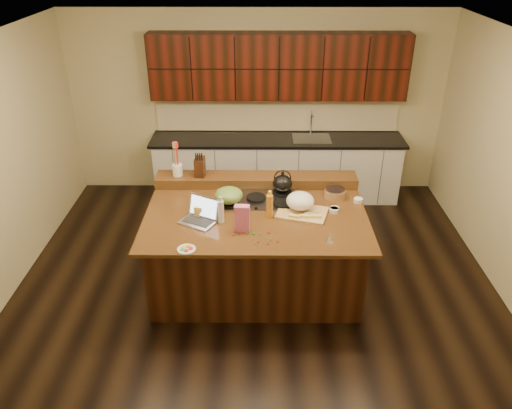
{
  "coord_description": "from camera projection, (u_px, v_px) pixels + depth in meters",
  "views": [
    {
      "loc": [
        0.03,
        -4.69,
        3.61
      ],
      "look_at": [
        0.0,
        0.05,
        1.0
      ],
      "focal_mm": 35.0,
      "sensor_mm": 36.0,
      "label": 1
    }
  ],
  "objects": [
    {
      "name": "ramekin_b",
      "position": [
        358.0,
        200.0,
        5.61
      ],
      "size": [
        0.12,
        0.12,
        0.04
      ],
      "primitive_type": "cylinder",
      "rotation": [
        0.0,
        0.0,
        -0.26
      ],
      "color": "white",
      "rests_on": "island"
    },
    {
      "name": "cooktop",
      "position": [
        256.0,
        199.0,
        5.66
      ],
      "size": [
        0.92,
        0.52,
        0.05
      ],
      "color": "gray",
      "rests_on": "island"
    },
    {
      "name": "knife_block",
      "position": [
        200.0,
        167.0,
        5.91
      ],
      "size": [
        0.12,
        0.19,
        0.22
      ],
      "primitive_type": "cube",
      "rotation": [
        0.0,
        0.0,
        -0.06
      ],
      "color": "black",
      "rests_on": "back_ledge"
    },
    {
      "name": "utensil_crock",
      "position": [
        178.0,
        170.0,
        5.93
      ],
      "size": [
        0.14,
        0.14,
        0.14
      ],
      "primitive_type": "cylinder",
      "rotation": [
        0.0,
        0.0,
        0.19
      ],
      "color": "white",
      "rests_on": "back_ledge"
    },
    {
      "name": "ramekin_a",
      "position": [
        334.0,
        210.0,
        5.41
      ],
      "size": [
        0.13,
        0.13,
        0.04
      ],
      "primitive_type": "cylinder",
      "rotation": [
        0.0,
        0.0,
        0.38
      ],
      "color": "white",
      "rests_on": "island"
    },
    {
      "name": "gumdrop_3",
      "position": [
        271.0,
        240.0,
        4.92
      ],
      "size": [
        0.02,
        0.02,
        0.02
      ],
      "primitive_type": "ellipsoid",
      "color": "#198C26",
      "rests_on": "island"
    },
    {
      "name": "gumdrop_7",
      "position": [
        253.0,
        234.0,
        5.01
      ],
      "size": [
        0.02,
        0.02,
        0.02
      ],
      "primitive_type": "ellipsoid",
      "color": "#198C26",
      "rests_on": "island"
    },
    {
      "name": "wooden_tray",
      "position": [
        301.0,
        204.0,
        5.4
      ],
      "size": [
        0.61,
        0.51,
        0.21
      ],
      "rotation": [
        0.0,
        0.0,
        -0.28
      ],
      "color": "tan",
      "rests_on": "island"
    },
    {
      "name": "gumdrop_10",
      "position": [
        240.0,
        233.0,
        5.03
      ],
      "size": [
        0.02,
        0.02,
        0.02
      ],
      "primitive_type": "ellipsoid",
      "color": "red",
      "rests_on": "island"
    },
    {
      "name": "oil_bottle",
      "position": [
        270.0,
        207.0,
        5.25
      ],
      "size": [
        0.08,
        0.08,
        0.27
      ],
      "primitive_type": "cylinder",
      "rotation": [
        0.0,
        0.0,
        0.09
      ],
      "color": "orange",
      "rests_on": "island"
    },
    {
      "name": "back_counter",
      "position": [
        277.0,
        134.0,
        7.32
      ],
      "size": [
        3.7,
        0.66,
        2.4
      ],
      "color": "silver",
      "rests_on": "ground"
    },
    {
      "name": "pink_bag",
      "position": [
        242.0,
        218.0,
        5.02
      ],
      "size": [
        0.16,
        0.09,
        0.29
      ],
      "primitive_type": "cube",
      "rotation": [
        0.0,
        0.0,
        -0.08
      ],
      "color": "#C95E88",
      "rests_on": "island"
    },
    {
      "name": "gumdrop_9",
      "position": [
        261.0,
        234.0,
        5.01
      ],
      "size": [
        0.02,
        0.02,
        0.02
      ],
      "primitive_type": "ellipsoid",
      "color": "#198C26",
      "rests_on": "island"
    },
    {
      "name": "island",
      "position": [
        256.0,
        248.0,
        5.62
      ],
      "size": [
        2.4,
        1.6,
        0.92
      ],
      "color": "black",
      "rests_on": "ground"
    },
    {
      "name": "ramekin_c",
      "position": [
        334.0,
        209.0,
        5.43
      ],
      "size": [
        0.12,
        0.12,
        0.04
      ],
      "primitive_type": "cylinder",
      "rotation": [
        0.0,
        0.0,
        -0.17
      ],
      "color": "white",
      "rests_on": "island"
    },
    {
      "name": "gumdrop_8",
      "position": [
        268.0,
        244.0,
        4.85
      ],
      "size": [
        0.02,
        0.02,
        0.02
      ],
      "primitive_type": "ellipsoid",
      "color": "red",
      "rests_on": "island"
    },
    {
      "name": "package_box",
      "position": [
        198.0,
        212.0,
        5.31
      ],
      "size": [
        0.09,
        0.07,
        0.12
      ],
      "primitive_type": "cube",
      "rotation": [
        0.0,
        0.0,
        -0.1
      ],
      "color": "#F0C454",
      "rests_on": "island"
    },
    {
      "name": "candy_plate",
      "position": [
        186.0,
        249.0,
        4.78
      ],
      "size": [
        0.22,
        0.22,
        0.01
      ],
      "primitive_type": "cylinder",
      "rotation": [
        0.0,
        0.0,
        0.3
      ],
      "color": "white",
      "rests_on": "island"
    },
    {
      "name": "gumdrop_11",
      "position": [
        247.0,
        233.0,
        5.02
      ],
      "size": [
        0.02,
        0.02,
        0.02
      ],
      "primitive_type": "ellipsoid",
      "color": "#198C26",
      "rests_on": "island"
    },
    {
      "name": "room",
      "position": [
        256.0,
        177.0,
        5.19
      ],
      "size": [
        5.52,
        5.02,
        2.72
      ],
      "color": "black",
      "rests_on": "ground"
    },
    {
      "name": "vinegar_bottle",
      "position": [
        221.0,
        212.0,
        5.18
      ],
      "size": [
        0.08,
        0.08,
        0.25
      ],
      "primitive_type": "cylinder",
      "rotation": [
        0.0,
        0.0,
        0.39
      ],
      "color": "silver",
      "rests_on": "island"
    },
    {
      "name": "gumdrop_5",
      "position": [
        256.0,
        244.0,
        4.86
      ],
      "size": [
        0.02,
        0.02,
        0.02
      ],
      "primitive_type": "ellipsoid",
      "color": "#198C26",
      "rests_on": "island"
    },
    {
      "name": "back_ledge",
      "position": [
        256.0,
        180.0,
        5.99
      ],
      "size": [
        2.4,
        0.3,
        0.12
      ],
      "primitive_type": "cube",
      "color": "black",
      "rests_on": "island"
    },
    {
      "name": "laptop",
      "position": [
        201.0,
        215.0,
        5.23
      ],
      "size": [
        0.45,
        0.42,
        0.25
      ],
      "rotation": [
        0.0,
        0.0,
        -0.5
      ],
      "color": "#B7B7BC",
      "rests_on": "island"
    },
    {
      "name": "kitchen_timer",
      "position": [
        330.0,
        237.0,
        4.92
      ],
      "size": [
        0.1,
        0.1,
        0.07
      ],
      "primitive_type": "cone",
      "rotation": [
        0.0,
        0.0,
        0.38
      ],
      "color": "silver",
      "rests_on": "island"
    },
    {
      "name": "kettle",
      "position": [
        282.0,
        184.0,
        5.71
      ],
      "size": [
        0.27,
        0.27,
        0.2
      ],
      "primitive_type": "ellipsoid",
      "rotation": [
        0.0,
        0.0,
        0.24
      ],
      "color": "black",
      "rests_on": "cooktop"
    },
    {
      "name": "gumdrop_6",
      "position": [
        278.0,
        242.0,
        4.89
      ],
      "size": [
        0.02,
        0.02,
        0.02
      ],
      "primitive_type": "ellipsoid",
      "color": "red",
      "rests_on": "island"
    },
    {
      "name": "gumdrop_2",
      "position": [
        233.0,
        235.0,
        4.99
      ],
      "size": [
        0.02,
        0.02,
        0.02
      ],
      "primitive_type": "ellipsoid",
      "color": "red",
      "rests_on": "island"
    },
    {
      "name": "gumdrop_1",
      "position": [
        254.0,
        234.0,
        5.02
      ],
      "size": [
        0.02,
        0.02,
        0.02
      ],
      "primitive_type": "ellipsoid",
      "color": "#198C26",
      "rests_on": "island"
    },
    {
      "name": "gumdrop_4",
      "position": [
        258.0,
        242.0,
        4.89
      ],
      "size": [
        0.02,
        0.02,
        0.02
      ],
      "primitive_type": "ellipsoid",
      "color": "red",
      "rests_on": "island"
    },
    {
      "name": "strainer_bowl",
      "position": [
        335.0,
        194.0,
        5.7
      ],
      "size": [
        0.29,
        0.29,
        0.09
      ],
      "primitive_type": "cylinder",
      "rotation": [
        0.0,
        0.0,
        -0.26
      ],
      "color": "#996B3F",
      "rests_on": "island"
    },
    {
      "name": "gumdrop_0",
      "position": [
        269.0,
        233.0,
        5.03
      ],
      "size": [
        0.02,
        0.02,
        0.02
      ],
      "primitive_type": "ellipsoid",
      "color": "red",
      "rests_on": "island"
    },
    {
      "name": "green_bowl",
      "position": [
        229.0,
        195.0,
        5.49
      ],
      "size": [
        0.34,
        0.34,
        0.17
      ],
      "primitive_type": "ellipsoid",
      "rotation": [
        0.0,
        0.0,
        0.11
      ],
      "color": "#5A8133",
      "rests_on": "cooktop"
    }
  ]
}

